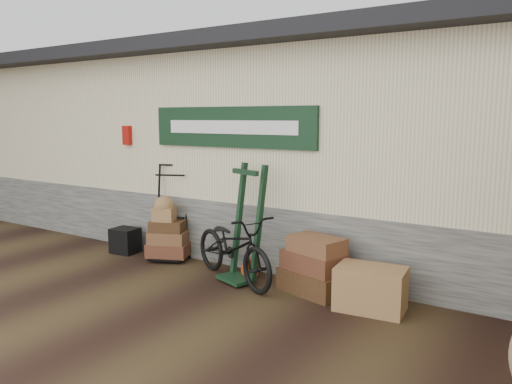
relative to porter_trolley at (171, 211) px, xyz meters
The scene contains 8 objects.
ground 1.72m from the porter_trolley, 32.81° to the right, with size 80.00×80.00×0.00m, color black.
station_building 2.47m from the porter_trolley, 55.16° to the left, with size 14.40×4.10×3.20m.
porter_trolley is the anchor object (origin of this frame).
green_barrow 1.54m from the porter_trolley, 10.27° to the right, with size 0.54×0.46×1.50m, color black, non-canonical shape.
suitcase_stack 2.49m from the porter_trolley, ahead, with size 0.79×0.50×0.70m, color #31200F, non-canonical shape.
wicker_hamper 3.27m from the porter_trolley, ahead, with size 0.73×0.48×0.48m, color brown.
black_trunk 0.96m from the porter_trolley, 166.48° to the right, with size 0.39×0.33×0.39m, color black.
bicycle 1.47m from the porter_trolley, 15.29° to the right, with size 1.71×0.60×0.99m, color black.
Camera 1 is at (3.67, -4.56, 2.09)m, focal length 35.00 mm.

